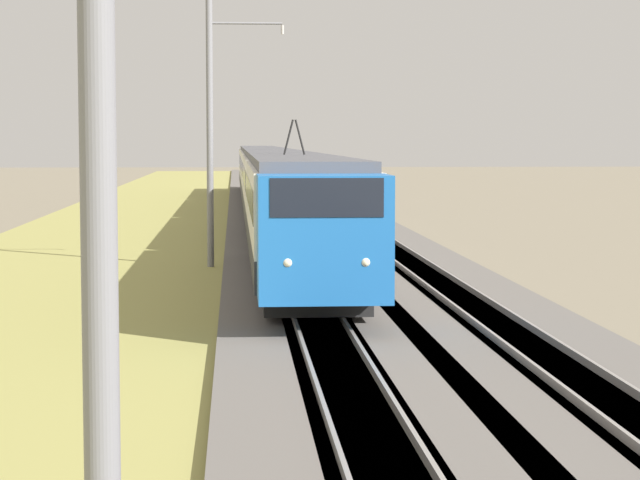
{
  "coord_description": "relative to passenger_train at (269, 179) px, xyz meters",
  "views": [
    {
      "loc": [
        -1.32,
        1.83,
        4.3
      ],
      "look_at": [
        25.26,
        0.0,
        2.17
      ],
      "focal_mm": 70.0,
      "sensor_mm": 36.0,
      "label": 1
    }
  ],
  "objects": [
    {
      "name": "passenger_train",
      "position": [
        0.0,
        0.0,
        0.0
      ],
      "size": [
        80.73,
        2.85,
        4.94
      ],
      "rotation": [
        0.0,
        0.0,
        3.14
      ],
      "color": "blue",
      "rests_on": "ground"
    },
    {
      "name": "ballast_adjacent",
      "position": [
        -13.83,
        -3.87,
        -2.15
      ],
      "size": [
        240.0,
        4.4,
        0.3
      ],
      "color": "#605B56",
      "rests_on": "ground"
    },
    {
      "name": "track_main",
      "position": [
        -13.83,
        0.0,
        -2.14
      ],
      "size": [
        240.0,
        1.57,
        0.45
      ],
      "color": "#4C4238",
      "rests_on": "ground"
    },
    {
      "name": "catenary_mast_near",
      "position": [
        -57.73,
        2.57,
        1.98
      ],
      "size": [
        0.22,
        2.56,
        8.28
      ],
      "color": "slate",
      "rests_on": "ground"
    },
    {
      "name": "ballast_main",
      "position": [
        -13.83,
        0.0,
        -2.15
      ],
      "size": [
        240.0,
        4.4,
        0.3
      ],
      "color": "#605B56",
      "rests_on": "ground"
    },
    {
      "name": "track_adjacent",
      "position": [
        -13.83,
        -3.87,
        -2.14
      ],
      "size": [
        240.0,
        1.57,
        0.45
      ],
      "color": "#4C4238",
      "rests_on": "ground"
    },
    {
      "name": "catenary_mast_mid",
      "position": [
        -23.85,
        2.57,
        2.36
      ],
      "size": [
        0.22,
        2.56,
        9.03
      ],
      "color": "slate",
      "rests_on": "ground"
    },
    {
      "name": "grass_verge",
      "position": [
        -13.83,
        7.05,
        -2.24
      ],
      "size": [
        240.0,
        10.62,
        0.12
      ],
      "color": "#99934C",
      "rests_on": "ground"
    }
  ]
}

